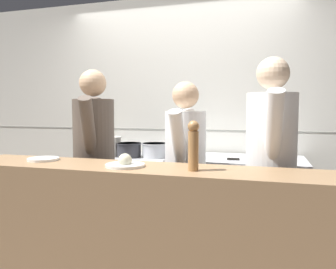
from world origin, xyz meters
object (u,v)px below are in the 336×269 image
at_px(braising_pot, 154,150).
at_px(mixing_bowl_steel, 271,153).
at_px(oven_range, 131,199).
at_px(chef_head_cook, 94,159).
at_px(sauce_pot, 129,149).
at_px(plated_dish_main, 43,159).
at_px(plated_dish_appetiser, 125,163).
at_px(chef_line, 271,165).
at_px(stock_pot, 109,146).
at_px(chef_sous, 185,171).
at_px(pepper_mill, 193,145).
at_px(chefs_knife, 244,160).

height_order(braising_pot, mixing_bowl_steel, braising_pot).
relative_size(braising_pot, mixing_bowl_steel, 0.96).
xyz_separation_m(oven_range, chef_head_cook, (-0.07, -0.63, 0.51)).
bearing_deg(chef_head_cook, sauce_pot, 67.61).
relative_size(plated_dish_main, plated_dish_appetiser, 0.87).
distance_m(mixing_bowl_steel, plated_dish_appetiser, 1.56).
bearing_deg(chef_line, stock_pot, 154.79).
xyz_separation_m(sauce_pot, plated_dish_appetiser, (0.48, -1.18, 0.07)).
relative_size(chef_sous, chef_line, 0.91).
relative_size(plated_dish_appetiser, chef_line, 0.15).
bearing_deg(pepper_mill, plated_dish_main, 175.59).
xyz_separation_m(oven_range, sauce_pot, (-0.02, 0.00, 0.52)).
bearing_deg(chef_sous, braising_pot, 127.65).
bearing_deg(plated_dish_main, plated_dish_appetiser, -6.04).
height_order(mixing_bowl_steel, chef_line, chef_line).
distance_m(braising_pot, plated_dish_appetiser, 1.23).
height_order(oven_range, chef_line, chef_line).
bearing_deg(plated_dish_appetiser, braising_pot, 99.75).
bearing_deg(chef_sous, plated_dish_main, -151.19).
bearing_deg(plated_dish_appetiser, oven_range, 111.17).
xyz_separation_m(mixing_bowl_steel, plated_dish_main, (-1.61, -1.18, 0.05)).
xyz_separation_m(plated_dish_main, plated_dish_appetiser, (0.68, -0.07, 0.01)).
xyz_separation_m(sauce_pot, chef_sous, (0.74, -0.61, -0.07)).
bearing_deg(mixing_bowl_steel, sauce_pot, -177.09).
relative_size(stock_pot, sauce_pot, 1.00).
bearing_deg(chef_line, braising_pot, 145.37).
distance_m(sauce_pot, mixing_bowl_steel, 1.41).
bearing_deg(oven_range, plated_dish_appetiser, -68.83).
bearing_deg(chefs_knife, stock_pot, 173.90).
height_order(sauce_pot, chef_line, chef_line).
relative_size(chefs_knife, chef_head_cook, 0.22).
height_order(plated_dish_main, chef_sous, chef_sous).
height_order(stock_pot, plated_dish_appetiser, plated_dish_appetiser).
xyz_separation_m(oven_range, plated_dish_appetiser, (0.45, -1.17, 0.58)).
bearing_deg(plated_dish_appetiser, chef_sous, 64.81).
height_order(plated_dish_main, chef_head_cook, chef_head_cook).
bearing_deg(mixing_bowl_steel, chef_sous, -134.40).
xyz_separation_m(chefs_knife, chef_head_cook, (-1.23, -0.50, 0.03)).
xyz_separation_m(oven_range, chef_line, (1.37, -0.66, 0.53)).
bearing_deg(chef_line, chef_head_cook, 176.31).
bearing_deg(mixing_bowl_steel, chef_head_cook, -153.99).
bearing_deg(sauce_pot, oven_range, -12.74).
distance_m(sauce_pot, braising_pot, 0.27).
xyz_separation_m(pepper_mill, chef_sous, (-0.19, 0.59, -0.28)).
bearing_deg(chef_sous, sauce_pot, 141.95).
distance_m(oven_range, stock_pot, 0.60).
bearing_deg(mixing_bowl_steel, pepper_mill, -110.62).
relative_size(oven_range, sauce_pot, 3.35).
bearing_deg(oven_range, pepper_mill, -52.53).
bearing_deg(braising_pot, plated_dish_appetiser, -80.25).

